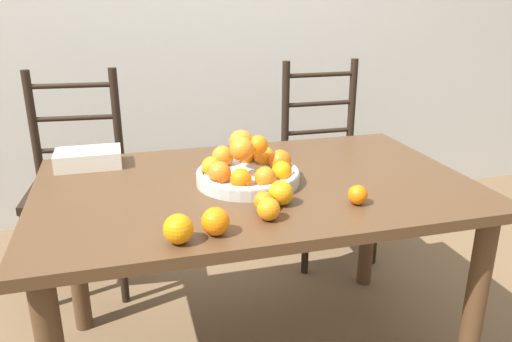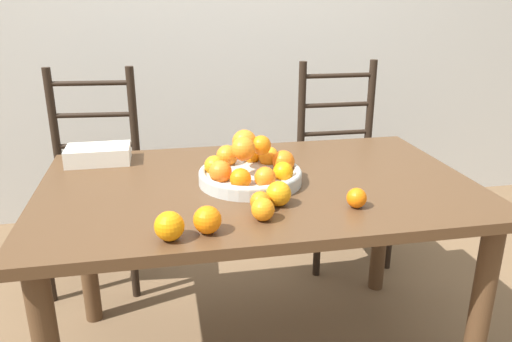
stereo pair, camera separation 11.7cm
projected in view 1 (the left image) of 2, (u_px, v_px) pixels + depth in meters
wall_back at (187, 1)px, 2.88m from camera, size 8.00×0.06×2.60m
dining_table at (256, 209)px, 1.75m from camera, size 1.47×0.91×0.73m
fruit_bowl at (248, 169)px, 1.69m from camera, size 0.35×0.35×0.18m
orange_loose_0 at (264, 201)px, 1.47m from camera, size 0.06×0.06×0.06m
orange_loose_1 at (358, 195)px, 1.52m from camera, size 0.06×0.06×0.06m
orange_loose_2 at (268, 209)px, 1.41m from camera, size 0.07×0.07×0.07m
orange_loose_3 at (215, 221)px, 1.32m from camera, size 0.08×0.08×0.08m
orange_loose_4 at (281, 193)px, 1.51m from camera, size 0.08×0.08×0.08m
orange_loose_5 at (178, 229)px, 1.28m from camera, size 0.08×0.08×0.08m
chair_left at (78, 189)px, 2.32m from camera, size 0.45×0.44×1.02m
chair_right at (327, 166)px, 2.63m from camera, size 0.42×0.40×1.02m
book_stack at (88, 158)px, 1.85m from camera, size 0.24×0.14×0.06m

